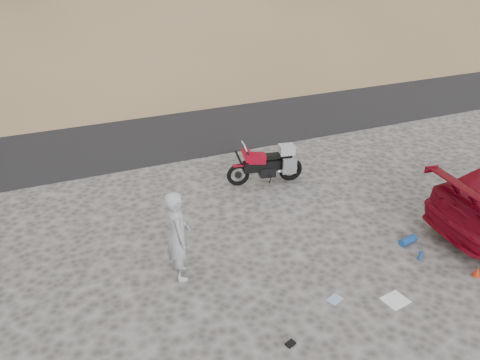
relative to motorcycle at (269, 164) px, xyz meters
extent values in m
plane|color=#3E3C39|center=(-1.67, -3.29, -0.54)|extent=(140.00, 140.00, 0.00)
cube|color=black|center=(-1.67, 5.71, -0.54)|extent=(120.00, 7.00, 0.05)
torus|color=black|center=(-0.84, 0.15, -0.23)|extent=(0.64, 0.22, 0.63)
cylinder|color=black|center=(-0.84, 0.15, -0.23)|extent=(0.20, 0.09, 0.19)
torus|color=black|center=(0.62, -0.11, -0.23)|extent=(0.68, 0.25, 0.67)
cylinder|color=black|center=(0.62, -0.11, -0.23)|extent=(0.22, 0.11, 0.21)
cylinder|color=black|center=(-0.76, 0.13, 0.13)|extent=(0.36, 0.12, 0.77)
cylinder|color=black|center=(-0.63, 0.11, 0.49)|extent=(0.14, 0.59, 0.04)
cube|color=black|center=(-0.13, 0.02, -0.02)|extent=(1.17, 0.42, 0.29)
cube|color=black|center=(-0.03, 0.01, -0.21)|extent=(0.47, 0.36, 0.27)
cube|color=maroon|center=(-0.35, 0.06, 0.22)|extent=(0.54, 0.37, 0.30)
cube|color=maroon|center=(-0.60, 0.11, 0.34)|extent=(0.34, 0.37, 0.34)
cube|color=silver|center=(-0.67, 0.12, 0.59)|extent=(0.16, 0.30, 0.24)
cube|color=black|center=(0.11, -0.02, 0.24)|extent=(0.55, 0.30, 0.11)
cube|color=black|center=(0.46, -0.08, 0.20)|extent=(0.36, 0.23, 0.10)
cube|color=silver|center=(0.46, -0.33, 0.01)|extent=(0.40, 0.18, 0.43)
cube|color=silver|center=(0.54, 0.16, 0.01)|extent=(0.40, 0.18, 0.43)
cube|color=#9A9A9F|center=(0.48, -0.08, 0.39)|extent=(0.45, 0.39, 0.25)
cube|color=maroon|center=(-0.84, 0.15, 0.06)|extent=(0.30, 0.16, 0.04)
cylinder|color=black|center=(-0.02, -0.17, -0.37)|extent=(0.06, 0.20, 0.35)
cylinder|color=silver|center=(0.41, -0.21, -0.16)|extent=(0.44, 0.16, 0.12)
imported|color=#9A9A9F|center=(-3.35, -2.89, -0.54)|extent=(0.54, 0.75, 1.91)
cube|color=white|center=(0.14, -5.17, -0.53)|extent=(0.50, 0.45, 0.01)
cylinder|color=navy|center=(1.59, -3.81, -0.46)|extent=(0.45, 0.24, 0.17)
cylinder|color=navy|center=(1.42, -4.38, -0.43)|extent=(0.08, 0.08, 0.22)
cone|color=#B0270B|center=(2.11, -5.22, -0.44)|extent=(0.17, 0.17, 0.21)
cube|color=black|center=(-2.18, -5.35, -0.52)|extent=(0.19, 0.16, 0.05)
cube|color=#82A3CA|center=(-0.89, -4.71, -0.54)|extent=(0.34, 0.30, 0.01)
camera|label=1|loc=(-5.13, -10.20, 5.56)|focal=35.00mm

